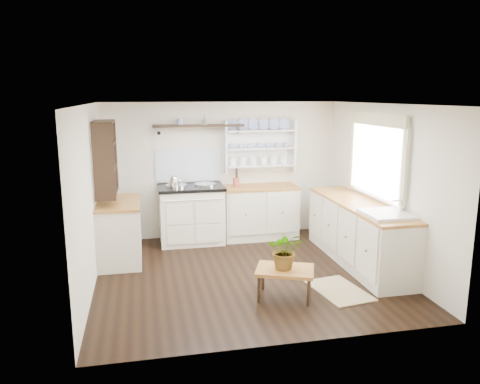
# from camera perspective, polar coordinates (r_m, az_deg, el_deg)

# --- Properties ---
(floor) EXTENTS (4.00, 3.80, 0.01)m
(floor) POSITION_cam_1_polar(r_m,az_deg,el_deg) (6.55, 0.69, -9.90)
(floor) COLOR black
(floor) RESTS_ON ground
(wall_back) EXTENTS (4.00, 0.02, 2.30)m
(wall_back) POSITION_cam_1_polar(r_m,az_deg,el_deg) (8.05, -2.25, 2.71)
(wall_back) COLOR silver
(wall_back) RESTS_ON ground
(wall_right) EXTENTS (0.02, 3.80, 2.30)m
(wall_right) POSITION_cam_1_polar(r_m,az_deg,el_deg) (6.92, 17.09, 0.70)
(wall_right) COLOR silver
(wall_right) RESTS_ON ground
(wall_left) EXTENTS (0.02, 3.80, 2.30)m
(wall_left) POSITION_cam_1_polar(r_m,az_deg,el_deg) (6.10, -17.93, -0.79)
(wall_left) COLOR silver
(wall_left) RESTS_ON ground
(ceiling) EXTENTS (4.00, 3.80, 0.01)m
(ceiling) POSITION_cam_1_polar(r_m,az_deg,el_deg) (6.08, 0.74, 10.67)
(ceiling) COLOR white
(ceiling) RESTS_ON wall_back
(window) EXTENTS (0.08, 1.55, 1.22)m
(window) POSITION_cam_1_polar(r_m,az_deg,el_deg) (6.97, 16.33, 4.27)
(window) COLOR white
(window) RESTS_ON wall_right
(aga_cooker) EXTENTS (1.07, 0.74, 0.99)m
(aga_cooker) POSITION_cam_1_polar(r_m,az_deg,el_deg) (7.79, -5.95, -2.65)
(aga_cooker) COLOR white
(aga_cooker) RESTS_ON floor
(back_cabinets) EXTENTS (1.27, 0.63, 0.90)m
(back_cabinets) POSITION_cam_1_polar(r_m,az_deg,el_deg) (8.02, 2.39, -2.35)
(back_cabinets) COLOR beige
(back_cabinets) RESTS_ON floor
(right_cabinets) EXTENTS (0.62, 2.43, 0.90)m
(right_cabinets) POSITION_cam_1_polar(r_m,az_deg,el_deg) (7.03, 14.21, -4.76)
(right_cabinets) COLOR beige
(right_cabinets) RESTS_ON floor
(belfast_sink) EXTENTS (0.55, 0.60, 0.45)m
(belfast_sink) POSITION_cam_1_polar(r_m,az_deg,el_deg) (6.30, 17.34, -3.64)
(belfast_sink) COLOR white
(belfast_sink) RESTS_ON right_cabinets
(left_cabinets) EXTENTS (0.62, 1.13, 0.90)m
(left_cabinets) POSITION_cam_1_polar(r_m,az_deg,el_deg) (7.12, -14.46, -4.57)
(left_cabinets) COLOR beige
(left_cabinets) RESTS_ON floor
(plate_rack) EXTENTS (1.20, 0.22, 0.90)m
(plate_rack) POSITION_cam_1_polar(r_m,az_deg,el_deg) (8.09, 2.34, 5.65)
(plate_rack) COLOR white
(plate_rack) RESTS_ON wall_back
(high_shelf) EXTENTS (1.50, 0.29, 0.16)m
(high_shelf) POSITION_cam_1_polar(r_m,az_deg,el_deg) (7.78, -5.07, 7.99)
(high_shelf) COLOR black
(high_shelf) RESTS_ON wall_back
(left_shelving) EXTENTS (0.28, 0.80, 1.05)m
(left_shelving) POSITION_cam_1_polar(r_m,az_deg,el_deg) (6.91, -16.08, 4.10)
(left_shelving) COLOR black
(left_shelving) RESTS_ON wall_left
(kettle) EXTENTS (0.18, 0.18, 0.23)m
(kettle) POSITION_cam_1_polar(r_m,az_deg,el_deg) (7.53, -8.06, 1.14)
(kettle) COLOR silver
(kettle) RESTS_ON aga_cooker
(utensil_crock) EXTENTS (0.11, 0.11, 0.13)m
(utensil_crock) POSITION_cam_1_polar(r_m,az_deg,el_deg) (7.90, -0.46, 1.26)
(utensil_crock) COLOR #A84C3D
(utensil_crock) RESTS_ON back_cabinets
(center_table) EXTENTS (0.81, 0.70, 0.37)m
(center_table) POSITION_cam_1_polar(r_m,az_deg,el_deg) (5.73, 5.51, -9.70)
(center_table) COLOR brown
(center_table) RESTS_ON floor
(potted_plant) EXTENTS (0.52, 0.49, 0.47)m
(potted_plant) POSITION_cam_1_polar(r_m,az_deg,el_deg) (5.64, 5.57, -7.06)
(potted_plant) COLOR #3F7233
(potted_plant) RESTS_ON center_table
(floor_rug) EXTENTS (0.68, 0.93, 0.02)m
(floor_rug) POSITION_cam_1_polar(r_m,az_deg,el_deg) (6.13, 11.98, -11.66)
(floor_rug) COLOR #908254
(floor_rug) RESTS_ON floor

